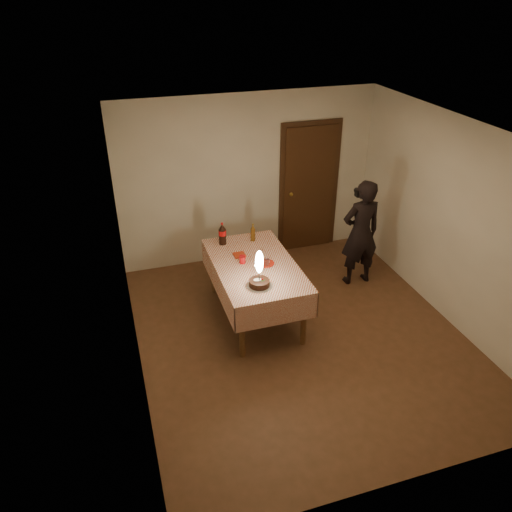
# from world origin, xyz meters

# --- Properties ---
(ground) EXTENTS (4.00, 4.50, 0.01)m
(ground) POSITION_xyz_m (0.00, 0.00, 0.00)
(ground) COLOR brown
(ground) RESTS_ON ground
(room_shell) EXTENTS (4.04, 4.54, 2.62)m
(room_shell) POSITION_xyz_m (0.03, 0.08, 1.65)
(room_shell) COLOR silver
(room_shell) RESTS_ON ground
(dining_table) EXTENTS (1.02, 1.72, 0.81)m
(dining_table) POSITION_xyz_m (-0.43, 0.58, 0.70)
(dining_table) COLOR brown
(dining_table) RESTS_ON ground
(birthday_cake) EXTENTS (0.30, 0.30, 0.47)m
(birthday_cake) POSITION_xyz_m (-0.53, 0.07, 0.94)
(birthday_cake) COLOR white
(birthday_cake) RESTS_ON dining_table
(red_plate) EXTENTS (0.22, 0.22, 0.01)m
(red_plate) POSITION_xyz_m (-0.29, 0.54, 0.81)
(red_plate) COLOR red
(red_plate) RESTS_ON dining_table
(red_cup) EXTENTS (0.08, 0.08, 0.10)m
(red_cup) POSITION_xyz_m (-0.57, 0.65, 0.86)
(red_cup) COLOR red
(red_cup) RESTS_ON dining_table
(clear_cup) EXTENTS (0.07, 0.07, 0.09)m
(clear_cup) POSITION_xyz_m (-0.29, 0.50, 0.85)
(clear_cup) COLOR silver
(clear_cup) RESTS_ON dining_table
(napkin_stack) EXTENTS (0.15, 0.15, 0.02)m
(napkin_stack) POSITION_xyz_m (-0.55, 0.85, 0.82)
(napkin_stack) COLOR red
(napkin_stack) RESTS_ON dining_table
(cola_bottle) EXTENTS (0.10, 0.10, 0.32)m
(cola_bottle) POSITION_xyz_m (-0.68, 1.23, 0.96)
(cola_bottle) COLOR black
(cola_bottle) RESTS_ON dining_table
(amber_bottle_right) EXTENTS (0.06, 0.06, 0.25)m
(amber_bottle_right) POSITION_xyz_m (-0.26, 1.20, 0.93)
(amber_bottle_right) COLOR #56340E
(amber_bottle_right) RESTS_ON dining_table
(photographer) EXTENTS (0.59, 0.44, 1.60)m
(photographer) POSITION_xyz_m (1.28, 0.97, 0.80)
(photographer) COLOR black
(photographer) RESTS_ON ground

